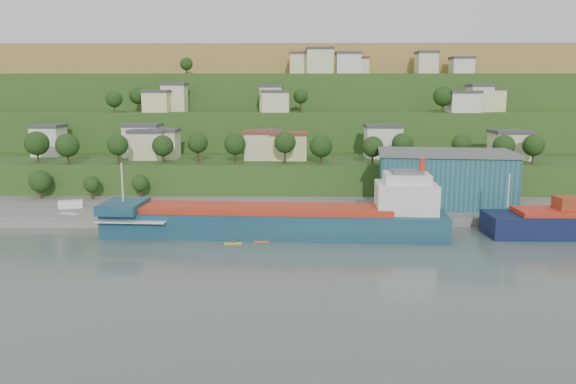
{
  "coord_description": "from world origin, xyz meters",
  "views": [
    {
      "loc": [
        3.72,
        -101.62,
        28.13
      ],
      "look_at": [
        2.39,
        15.0,
        7.56
      ],
      "focal_mm": 35.0,
      "sensor_mm": 36.0,
      "label": 1
    }
  ],
  "objects_px": {
    "warehouse": "(444,178)",
    "caravan": "(71,206)",
    "kayak_orange": "(261,241)",
    "cargo_ship_near": "(285,222)"
  },
  "relations": [
    {
      "from": "warehouse",
      "to": "caravan",
      "type": "relative_size",
      "value": 6.26
    },
    {
      "from": "warehouse",
      "to": "kayak_orange",
      "type": "relative_size",
      "value": 11.37
    },
    {
      "from": "cargo_ship_near",
      "to": "warehouse",
      "type": "xyz_separation_m",
      "value": [
        37.32,
        21.93,
        5.64
      ]
    },
    {
      "from": "warehouse",
      "to": "kayak_orange",
      "type": "bearing_deg",
      "value": -139.87
    },
    {
      "from": "cargo_ship_near",
      "to": "kayak_orange",
      "type": "height_order",
      "value": "cargo_ship_near"
    },
    {
      "from": "kayak_orange",
      "to": "cargo_ship_near",
      "type": "bearing_deg",
      "value": 53.23
    },
    {
      "from": "warehouse",
      "to": "cargo_ship_near",
      "type": "bearing_deg",
      "value": -142.44
    },
    {
      "from": "caravan",
      "to": "warehouse",
      "type": "bearing_deg",
      "value": -14.68
    },
    {
      "from": "warehouse",
      "to": "caravan",
      "type": "xyz_separation_m",
      "value": [
        -87.2,
        -4.94,
        -6.0
      ]
    },
    {
      "from": "kayak_orange",
      "to": "warehouse",
      "type": "bearing_deg",
      "value": 36.81
    }
  ]
}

